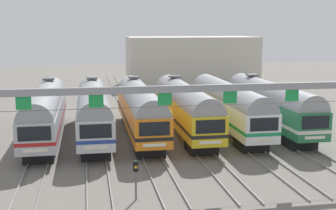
# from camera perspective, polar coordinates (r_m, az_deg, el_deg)

# --- Properties ---
(ground_plane) EXTENTS (160.00, 160.00, 0.00)m
(ground_plane) POSITION_cam_1_polar(r_m,az_deg,el_deg) (42.88, -0.67, -3.77)
(ground_plane) COLOR slate
(track_bed) EXTENTS (22.82, 70.00, 0.15)m
(track_bed) POSITION_cam_1_polar(r_m,az_deg,el_deg) (59.36, -3.40, 0.13)
(track_bed) COLOR gray
(track_bed) RESTS_ON ground
(commuter_train_stainless) EXTENTS (2.88, 18.06, 5.05)m
(commuter_train_stainless) POSITION_cam_1_polar(r_m,az_deg,el_deg) (41.92, -15.19, -0.68)
(commuter_train_stainless) COLOR #B2B5BA
(commuter_train_stainless) RESTS_ON ground
(commuter_train_silver) EXTENTS (2.88, 18.06, 5.05)m
(commuter_train_silver) POSITION_cam_1_polar(r_m,az_deg,el_deg) (41.76, -9.36, -0.50)
(commuter_train_silver) COLOR silver
(commuter_train_silver) RESTS_ON ground
(commuter_train_orange) EXTENTS (2.88, 18.06, 5.05)m
(commuter_train_orange) POSITION_cam_1_polar(r_m,az_deg,el_deg) (42.03, -3.54, -0.32)
(commuter_train_orange) COLOR orange
(commuter_train_orange) RESTS_ON ground
(commuter_train_yellow) EXTENTS (2.88, 18.06, 5.05)m
(commuter_train_yellow) POSITION_cam_1_polar(r_m,az_deg,el_deg) (42.72, 2.14, -0.14)
(commuter_train_yellow) COLOR gold
(commuter_train_yellow) RESTS_ON ground
(commuter_train_white) EXTENTS (2.88, 18.06, 4.77)m
(commuter_train_white) POSITION_cam_1_polar(r_m,az_deg,el_deg) (43.82, 7.59, 0.03)
(commuter_train_white) COLOR white
(commuter_train_white) RESTS_ON ground
(commuter_train_green) EXTENTS (2.88, 18.06, 5.05)m
(commuter_train_green) POSITION_cam_1_polar(r_m,az_deg,el_deg) (45.30, 12.73, 0.20)
(commuter_train_green) COLOR #236B42
(commuter_train_green) RESTS_ON ground
(catenary_gantry) EXTENTS (26.55, 0.44, 6.97)m
(catenary_gantry) POSITION_cam_1_polar(r_m,az_deg,el_deg) (28.84, 3.78, 0.36)
(catenary_gantry) COLOR gray
(catenary_gantry) RESTS_ON ground
(yard_signal_mast) EXTENTS (0.28, 0.35, 2.41)m
(yard_signal_mast) POSITION_cam_1_polar(r_m,az_deg,el_deg) (26.82, -4.09, -8.48)
(yard_signal_mast) COLOR #59595E
(yard_signal_mast) RESTS_ON ground
(maintenance_building) EXTENTS (22.21, 10.00, 8.30)m
(maintenance_building) POSITION_cam_1_polar(r_m,az_deg,el_deg) (79.99, 2.96, 5.60)
(maintenance_building) COLOR beige
(maintenance_building) RESTS_ON ground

